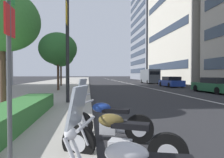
# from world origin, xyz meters

# --- Properties ---
(sidewalk_right_plaza) EXTENTS (160.00, 10.55, 0.15)m
(sidewalk_right_plaza) POSITION_xyz_m (30.00, 12.36, 0.07)
(sidewalk_right_plaza) COLOR #A39E93
(sidewalk_right_plaza) RESTS_ON ground
(lane_centre_stripe) EXTENTS (110.00, 0.16, 0.01)m
(lane_centre_stripe) POSITION_xyz_m (35.00, 0.00, 0.00)
(lane_centre_stripe) COLOR silver
(lane_centre_stripe) RESTS_ON ground
(motorcycle_nearest_camera) EXTENTS (1.07, 2.10, 1.10)m
(motorcycle_nearest_camera) POSITION_xyz_m (1.78, 6.71, 0.42)
(motorcycle_nearest_camera) COLOR black
(motorcycle_nearest_camera) RESTS_ON ground
(motorcycle_under_tarp) EXTENTS (0.91, 2.06, 1.49)m
(motorcycle_under_tarp) POSITION_xyz_m (3.08, 6.80, 0.45)
(motorcycle_under_tarp) COLOR black
(motorcycle_under_tarp) RESTS_ON ground
(car_far_down_avenue) EXTENTS (4.59, 2.04, 1.35)m
(car_far_down_avenue) POSITION_xyz_m (14.26, -3.91, 0.63)
(car_far_down_avenue) COLOR #236038
(car_far_down_avenue) RESTS_ON ground
(car_lead_in_lane) EXTENTS (4.28, 1.92, 1.35)m
(car_lead_in_lane) POSITION_xyz_m (22.76, -3.62, 0.64)
(car_lead_in_lane) COLOR navy
(car_lead_in_lane) RESTS_ON ground
(delivery_van_ahead) EXTENTS (6.00, 2.20, 2.53)m
(delivery_van_ahead) POSITION_xyz_m (32.24, -3.78, 1.36)
(delivery_van_ahead) COLOR #4C5156
(delivery_van_ahead) RESTS_ON ground
(parking_sign_by_curb) EXTENTS (0.32, 0.06, 2.85)m
(parking_sign_by_curb) POSITION_xyz_m (1.18, 8.27, 1.93)
(parking_sign_by_curb) COLOR #47494C
(parking_sign_by_curb) RESTS_ON sidewalk_right_plaza
(street_lamp_with_banners) EXTENTS (1.26, 2.62, 8.23)m
(street_lamp_with_banners) POSITION_xyz_m (8.72, 7.92, 5.09)
(street_lamp_with_banners) COLOR #232326
(street_lamp_with_banners) RESTS_ON sidewalk_right_plaza
(clipped_hedge_bed) EXTENTS (6.48, 1.10, 0.57)m
(clipped_hedge_bed) POSITION_xyz_m (4.54, 9.41, 0.43)
(clipped_hedge_bed) COLOR #337033
(clipped_hedge_bed) RESTS_ON sidewalk_right_plaza
(street_tree_near_plaza_corner) EXTENTS (3.04, 3.04, 4.99)m
(street_tree_near_plaza_corner) POSITION_xyz_m (7.03, 10.77, 3.84)
(street_tree_near_plaza_corner) COLOR #473323
(street_tree_near_plaza_corner) RESTS_ON sidewalk_right_plaza
(street_tree_by_lamp_post) EXTENTS (3.49, 3.49, 5.34)m
(street_tree_by_lamp_post) POSITION_xyz_m (16.90, 10.01, 4.00)
(street_tree_by_lamp_post) COLOR #473323
(street_tree_by_lamp_post) RESTS_ON sidewalk_right_plaza
(street_tree_far_plaza) EXTENTS (3.37, 3.37, 5.40)m
(street_tree_far_plaza) POSITION_xyz_m (24.59, 10.81, 4.10)
(street_tree_far_plaza) COLOR #473323
(street_tree_far_plaza) RESTS_ON sidewalk_right_plaza
(office_tower_mid_left) EXTENTS (20.95, 19.97, 36.36)m
(office_tower_mid_left) POSITION_xyz_m (62.12, -19.02, 18.18)
(office_tower_mid_left) COLOR slate
(office_tower_mid_left) RESTS_ON ground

